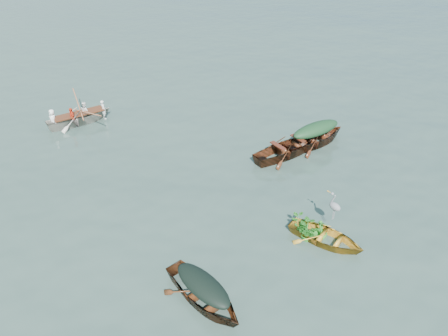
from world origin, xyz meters
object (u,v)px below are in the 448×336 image
object	(u,v)px
dark_covered_boat	(204,301)
green_tarp_boat	(314,145)
yellow_dinghy	(325,242)
heron	(334,210)
open_wooden_boat	(287,155)
rowed_boat	(81,123)

from	to	relation	value
dark_covered_boat	green_tarp_boat	world-z (taller)	green_tarp_boat
yellow_dinghy	heron	world-z (taller)	heron
yellow_dinghy	green_tarp_boat	size ratio (longest dim) A/B	0.66
yellow_dinghy	dark_covered_boat	world-z (taller)	dark_covered_boat
green_tarp_boat	heron	bearing A→B (deg)	141.05
green_tarp_boat	heron	world-z (taller)	heron
yellow_dinghy	open_wooden_boat	bearing A→B (deg)	40.32
open_wooden_boat	rowed_boat	size ratio (longest dim) A/B	1.07
green_tarp_boat	open_wooden_boat	xyz separation A→B (m)	(-1.49, 0.10, 0.00)
dark_covered_boat	heron	xyz separation A→B (m)	(4.68, -0.25, 0.84)
yellow_dinghy	rowed_boat	size ratio (longest dim) A/B	0.70
heron	rowed_boat	bearing A→B (deg)	87.22
green_tarp_boat	rowed_boat	size ratio (longest dim) A/B	1.06
open_wooden_boat	green_tarp_boat	bearing A→B (deg)	-89.83
heron	green_tarp_boat	bearing A→B (deg)	29.84
rowed_boat	green_tarp_boat	bearing A→B (deg)	-135.34
dark_covered_boat	rowed_boat	size ratio (longest dim) A/B	0.85
open_wooden_boat	rowed_boat	distance (m)	9.46
heron	yellow_dinghy	bearing A→B (deg)	-174.81
yellow_dinghy	heron	xyz separation A→B (m)	(0.51, 0.21, 0.84)
heron	dark_covered_boat	bearing A→B (deg)	159.70
dark_covered_boat	rowed_boat	distance (m)	11.80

